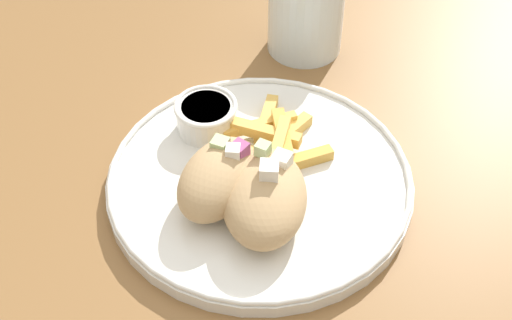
# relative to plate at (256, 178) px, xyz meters

# --- Properties ---
(table) EXTENTS (1.60, 1.60, 0.78)m
(table) POSITION_rel_plate_xyz_m (0.03, -0.00, -0.07)
(table) COLOR brown
(table) RESTS_ON ground_plane
(plate) EXTENTS (0.29, 0.29, 0.02)m
(plate) POSITION_rel_plate_xyz_m (0.00, 0.00, 0.00)
(plate) COLOR white
(plate) RESTS_ON table
(pita_sandwich_near) EXTENTS (0.14, 0.13, 0.06)m
(pita_sandwich_near) POSITION_rel_plate_xyz_m (-0.03, -0.04, 0.03)
(pita_sandwich_near) COLOR tan
(pita_sandwich_near) RESTS_ON plate
(pita_sandwich_far) EXTENTS (0.12, 0.09, 0.06)m
(pita_sandwich_far) POSITION_rel_plate_xyz_m (-0.04, 0.01, 0.03)
(pita_sandwich_far) COLOR tan
(pita_sandwich_far) RESTS_ON plate
(fries_pile) EXTENTS (0.12, 0.10, 0.03)m
(fries_pile) POSITION_rel_plate_xyz_m (0.04, 0.01, 0.02)
(fries_pile) COLOR #E5B251
(fries_pile) RESTS_ON plate
(sauce_ramekin) EXTENTS (0.06, 0.06, 0.03)m
(sauce_ramekin) POSITION_rel_plate_xyz_m (0.02, 0.08, 0.02)
(sauce_ramekin) COLOR white
(sauce_ramekin) RESTS_ON plate
(water_glass) EXTENTS (0.09, 0.09, 0.10)m
(water_glass) POSITION_rel_plate_xyz_m (0.21, 0.10, 0.04)
(water_glass) COLOR silver
(water_glass) RESTS_ON table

